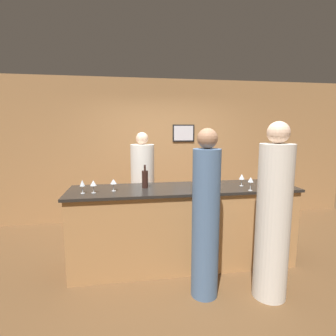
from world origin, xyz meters
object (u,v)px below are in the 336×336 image
(guest_1, at_px, (206,219))
(guest_0, at_px, (273,218))
(bartender, at_px, (143,193))
(wine_bottle_0, at_px, (145,179))

(guest_1, bearing_deg, guest_0, -10.58)
(bartender, relative_size, guest_0, 0.93)
(wine_bottle_0, bearing_deg, bartender, 88.89)
(guest_0, bearing_deg, bartender, 128.19)
(bartender, bearing_deg, wine_bottle_0, 88.89)
(bartender, xyz_separation_m, guest_0, (1.28, -1.63, 0.07))
(bartender, bearing_deg, guest_0, 128.19)
(guest_1, relative_size, wine_bottle_0, 6.06)
(guest_0, height_order, guest_1, guest_0)
(guest_0, bearing_deg, wine_bottle_0, 145.15)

